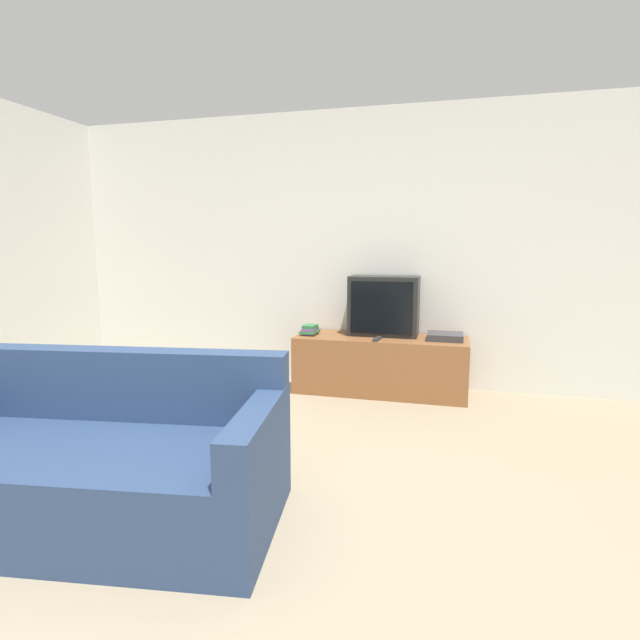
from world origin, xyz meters
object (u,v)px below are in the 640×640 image
Objects in this scene: tv_stand at (381,365)px; remote_on_stand at (377,339)px; book_stack at (310,330)px; set_top_box at (445,336)px; television at (384,306)px; couch at (94,466)px.

remote_on_stand is at bearing -93.63° from tv_stand.
book_stack is at bearing 168.39° from remote_on_stand.
set_top_box reaches higher than remote_on_stand.
tv_stand is 0.73m from book_stack.
television is 3.45× the size of remote_on_stand.
remote_on_stand is 0.59× the size of set_top_box.
tv_stand is 2.72m from couch.
couch is 3.01m from set_top_box.
remote_on_stand is at bearing 57.74° from couch.
remote_on_stand is (1.06, 2.33, 0.26)m from couch.
television is 2.87m from couch.
remote_on_stand is 0.61m from set_top_box.
tv_stand is 0.32m from remote_on_stand.
television is at bearing 87.12° from tv_stand.
couch is 10.51× the size of remote_on_stand.
set_top_box is at bearing 2.45° from book_stack.
couch is (-1.07, -2.50, 0.01)m from tv_stand.
television is at bearing 12.15° from book_stack.
television is 2.05× the size of set_top_box.
set_top_box is at bearing 17.98° from remote_on_stand.
book_stack is (0.40, 2.46, 0.29)m from couch.
couch reaches higher than set_top_box.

